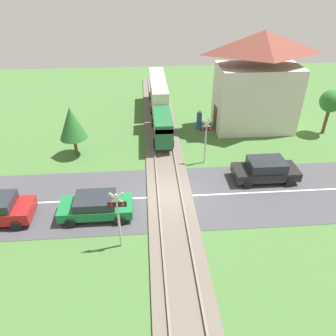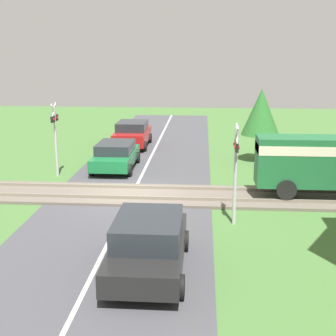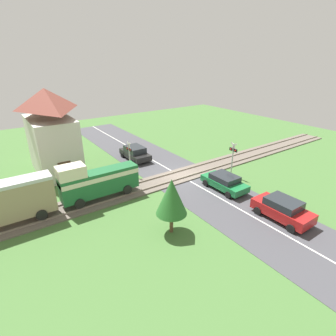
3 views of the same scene
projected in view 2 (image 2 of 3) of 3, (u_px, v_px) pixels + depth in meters
ground_plane at (132, 196)px, 18.89m from camera, size 60.00×60.00×0.00m
road_surface at (132, 196)px, 18.89m from camera, size 48.00×6.40×0.02m
track_bed at (132, 194)px, 18.87m from camera, size 2.80×48.00×0.24m
car_near_crossing at (116, 155)px, 22.99m from camera, size 4.13×2.00×1.34m
car_far_side at (148, 243)px, 12.32m from camera, size 4.25×2.04×1.51m
car_behind_queue at (132, 134)px, 28.33m from camera, size 4.04×2.05×1.54m
crossing_signal_west_approach at (55, 130)px, 21.38m from camera, size 0.90×0.18×3.41m
crossing_signal_east_approach at (236, 162)px, 15.33m from camera, size 0.90×0.18×3.41m
tree_roadside_hedge at (261, 112)px, 24.23m from camera, size 2.00×2.00×3.81m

